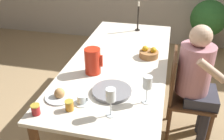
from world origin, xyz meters
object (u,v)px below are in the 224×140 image
Objects in this scene: person_seated at (197,77)px; red_pitcher at (93,61)px; jam_jar_amber at (36,109)px; candlestick_tall at (138,20)px; serving_tray at (112,91)px; bread_plate at (60,95)px; fruit_bowl at (149,53)px; potted_plant at (208,20)px; wine_glass_water at (147,83)px; jam_jar_red at (69,105)px; teacup_near_person at (82,100)px; chair_person_side at (184,94)px; wine_glass_juice at (111,96)px.

person_seated is 0.95m from red_pitcher.
candlestick_tall is (0.44, 1.76, 0.10)m from jam_jar_amber.
red_pitcher is at bearing 130.88° from serving_tray.
serving_tray is at bearing 21.72° from bread_plate.
serving_tray is 0.72m from fruit_bowl.
fruit_bowl reaches higher than serving_tray.
potted_plant is at bearing 61.72° from red_pitcher.
candlestick_tall is 1.49m from potted_plant.
red_pitcher is 1.21× the size of fruit_bowl.
wine_glass_water is 0.56m from jam_jar_red.
candlestick_tall is at bearing 78.55° from red_pitcher.
bread_plate is 0.18m from jam_jar_red.
jam_jar_amber reaches higher than serving_tray.
jam_jar_red is 3.02m from potted_plant.
teacup_near_person is 0.32m from jam_jar_amber.
chair_person_side is 4.80× the size of fruit_bowl.
fruit_bowl is at bearing 94.51° from wine_glass_water.
jam_jar_amber is 1.82m from candlestick_tall.
potted_plant is (1.20, 2.23, -0.25)m from red_pitcher.
serving_tray is (-0.67, -0.51, 0.07)m from person_seated.
bread_plate reaches higher than jam_jar_amber.
chair_person_side is at bearing -23.32° from fruit_bowl.
fruit_bowl is at bearing 65.62° from teacup_near_person.
person_seated reaches higher than potted_plant.
red_pitcher is 1.02× the size of bread_plate.
jam_jar_amber is at bearing -49.17° from chair_person_side.
bread_plate is (-1.04, -0.65, 0.08)m from person_seated.
chair_person_side is 7.54× the size of teacup_near_person.
jam_jar_red is 1.69m from candlestick_tall.
person_seated is at bearing 37.08° from serving_tray.
serving_tray is 0.33× the size of potted_plant.
fruit_bowl is (0.21, 0.69, 0.02)m from serving_tray.
wine_glass_juice reaches higher than bread_plate.
wine_glass_juice is at bearing -19.89° from teacup_near_person.
potted_plant reaches higher than teacup_near_person.
jam_jar_red is at bearing -115.13° from fruit_bowl.
fruit_bowl is at bearing 55.45° from bread_plate.
jam_jar_amber reaches higher than teacup_near_person.
serving_tray is 0.39m from bread_plate.
red_pitcher is 1.04× the size of wine_glass_water.
serving_tray is 1.41m from candlestick_tall.
candlestick_tall is at bearing 76.01° from jam_jar_amber.
chair_person_side is at bearing 42.46° from teacup_near_person.
bread_plate is 2.95× the size of jam_jar_amber.
jam_jar_amber is 0.08× the size of potted_plant.
wine_glass_water reaches higher than wine_glass_juice.
fruit_bowl is (0.57, 0.83, 0.02)m from bread_plate.
person_seated is 15.73× the size of jam_jar_red.
bread_plate is 0.24× the size of potted_plant.
wine_glass_juice is 0.96× the size of bread_plate.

